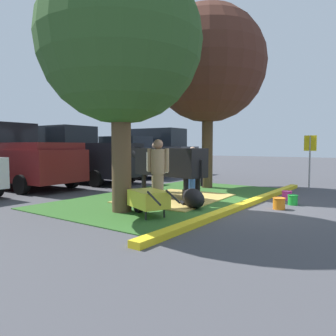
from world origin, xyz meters
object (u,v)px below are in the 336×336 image
Objects in this scene: cow_holstein at (167,162)px; calf_lying at (193,198)px; shade_tree_right at (208,65)px; pickup_truck_maroon at (16,158)px; bucket_pink at (287,195)px; person_visitor_near at (158,172)px; bucket_green at (293,200)px; sedan_blue at (126,157)px; parking_sign at (310,151)px; wheelbarrow at (148,199)px; shade_tree_left at (120,42)px; person_handler at (192,168)px; bucket_orange at (279,203)px; person_visitor_far at (156,165)px; pickup_truck_black at (82,156)px; suv_dark_grey at (156,151)px.

calf_lying is (-0.76, -1.35, -0.83)m from cow_holstein.
pickup_truck_maroon is (-4.01, 5.86, -3.36)m from shade_tree_right.
person_visitor_near is at bearing 146.80° from bucket_pink.
bucket_green is 0.06× the size of sedan_blue.
bucket_pink is at bearing -178.46° from parking_sign.
pickup_truck_maroon reaches higher than calf_lying.
wheelbarrow is at bearing -98.76° from pickup_truck_maroon.
shade_tree_left is at bearing -172.26° from cow_holstein.
person_handler is 0.89× the size of person_visitor_near.
bucket_green is at bearing -153.96° from bucket_pink.
bucket_orange reaches higher than bucket_pink.
calf_lying is 0.26× the size of sedan_blue.
shade_tree_left is at bearing -137.69° from sedan_blue.
parking_sign is at bearing 3.97° from bucket_orange.
wheelbarrow is at bearing -162.84° from person_handler.
person_visitor_far is at bearing -68.37° from pickup_truck_maroon.
parking_sign is 0.35× the size of pickup_truck_black.
suv_dark_grey is (7.09, 5.93, 0.20)m from cow_holstein.
calf_lying is at bearing -137.18° from suv_dark_grey.
parking_sign is 0.41× the size of suv_dark_grey.
pickup_truck_black is at bearing -176.90° from suv_dark_grey.
person_handler is at bearing 82.72° from bucket_green.
shade_tree_right is 3.86× the size of person_visitor_near.
person_handler is (1.51, 0.05, -0.26)m from cow_holstein.
cow_holstein is at bearing 60.55° from calf_lying.
wheelbarrow reaches higher than calf_lying.
bucket_pink is 0.05× the size of pickup_truck_maroon.
person_handler is 0.91× the size of person_visitor_far.
person_visitor_near is (-4.34, -1.04, -3.56)m from shade_tree_right.
wheelbarrow is 7.34m from pickup_truck_maroon.
calf_lying is at bearing -35.70° from shade_tree_left.
person_visitor_far is at bearing 157.48° from shade_tree_right.
pickup_truck_maroon reaches higher than bucket_pink.
pickup_truck_black reaches higher than bucket_orange.
bucket_pink is at bearing -71.96° from pickup_truck_maroon.
bucket_orange is (1.04, -1.83, -0.09)m from calf_lying.
person_visitor_near reaches higher than person_handler.
pickup_truck_black is (3.75, 5.93, -2.77)m from shade_tree_left.
wheelbarrow is at bearing 140.73° from bucket_orange.
person_visitor_near is 8.65m from sedan_blue.
shade_tree_right is 6.70m from wheelbarrow.
pickup_truck_maroon is at bearing 175.08° from sedan_blue.
cow_holstein is 1.76m from calf_lying.
sedan_blue is at bearing 42.31° from shade_tree_left.
person_visitor_near is 6.75m from parking_sign.
pickup_truck_maroon is at bearing 169.88° from pickup_truck_black.
shade_tree_right is at bearing -104.88° from sedan_blue.
parking_sign is (5.71, -1.51, 1.12)m from calf_lying.
shade_tree_left is 9.28m from sedan_blue.
pickup_truck_maroon is (1.11, 7.22, 0.73)m from wheelbarrow.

